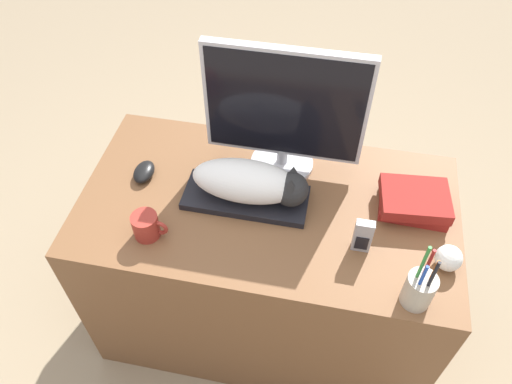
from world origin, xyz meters
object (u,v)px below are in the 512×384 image
Objects in this scene: coffee_mug at (147,226)px; pen_cup at (419,289)px; computer_mouse at (144,172)px; phone at (363,236)px; cat at (254,182)px; book_stack at (414,201)px; monitor at (285,110)px; keyboard at (246,198)px; baseball at (449,258)px.

coffee_mug is 0.79m from pen_cup.
computer_mouse is 0.74m from phone.
book_stack is at bearing 7.67° from cat.
computer_mouse is 0.45× the size of book_stack.
cat is 3.03× the size of phone.
monitor is 4.62× the size of coffee_mug.
coffee_mug is 0.63m from phone.
coffee_mug is at bearing -67.57° from computer_mouse.
monitor reaches higher than cat.
coffee_mug reaches higher than book_stack.
keyboard is at bearing -6.30° from computer_mouse.
monitor is at bearing 46.66° from coffee_mug.
pen_cup is at bearing -27.55° from cat.
baseball is 0.22m from book_stack.
phone is (0.63, 0.07, 0.02)m from coffee_mug.
phone is (-0.24, 0.01, 0.02)m from baseball.
cat is 3.35× the size of coffee_mug.
phone is (0.37, -0.12, 0.05)m from keyboard.
phone is (0.72, -0.15, 0.04)m from computer_mouse.
coffee_mug is 0.82m from book_stack.
cat is at bearing -5.87° from computer_mouse.
keyboard is at bearing 36.16° from coffee_mug.
book_stack is at bearing -14.35° from monitor.
computer_mouse is 0.87m from book_stack.
pen_cup is 0.33m from book_stack.
cat is at bearing 152.45° from pen_cup.
book_stack is (-0.09, 0.20, -0.00)m from baseball.
cat is 1.64× the size of book_stack.
baseball is (0.96, -0.17, 0.02)m from computer_mouse.
keyboard is at bearing 168.09° from baseball.
baseball is at bearing 3.96° from coffee_mug.
coffee_mug is 1.42× the size of baseball.
phone reaches higher than keyboard.
monitor is at bearing 133.84° from phone.
monitor is 4.97× the size of computer_mouse.
book_stack is at bearing 7.29° from keyboard.
book_stack reaches higher than keyboard.
book_stack is (0.49, 0.07, -0.05)m from cat.
pen_cup is at bearing -42.75° from phone.
keyboard is 1.78× the size of book_stack.
computer_mouse is at bearing -162.58° from monitor.
computer_mouse is 0.42× the size of pen_cup.
book_stack is at bearing 50.28° from phone.
monitor is 0.64m from baseball.
pen_cup reaches higher than computer_mouse.
coffee_mug reaches higher than keyboard.
monitor is 4.18× the size of phone.
pen_cup is (0.50, -0.26, -0.03)m from cat.
cat is 0.72× the size of monitor.
computer_mouse is at bearing 112.43° from coffee_mug.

